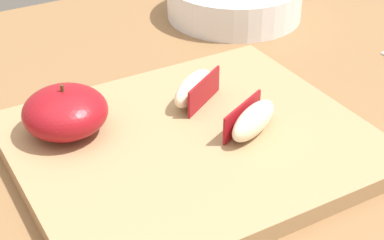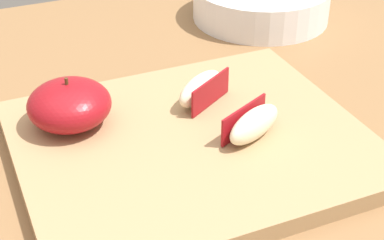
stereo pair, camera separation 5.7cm
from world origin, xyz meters
TOP-DOWN VIEW (x-y plane):
  - dining_table at (0.00, 0.00)m, footprint 1.34×0.94m
  - cutting_board at (-0.02, -0.01)m, footprint 0.35×0.30m
  - apple_half_skin_up at (-0.12, 0.06)m, footprint 0.09×0.09m
  - apple_wedge_right at (0.04, -0.03)m, footprint 0.08×0.06m
  - apple_wedge_near_knife at (0.02, 0.05)m, footprint 0.08×0.06m

SIDE VIEW (x-z plane):
  - dining_table at x=0.00m, z-range 0.29..1.06m
  - cutting_board at x=-0.02m, z-range 0.77..0.79m
  - apple_wedge_right at x=0.04m, z-range 0.79..0.83m
  - apple_wedge_near_knife at x=0.02m, z-range 0.79..0.83m
  - apple_half_skin_up at x=-0.12m, z-range 0.79..0.85m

